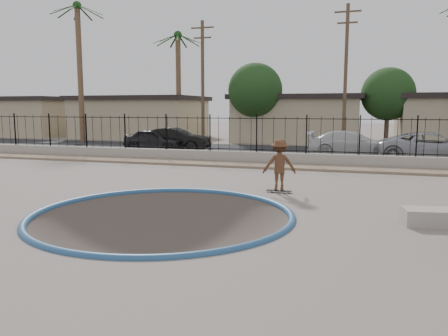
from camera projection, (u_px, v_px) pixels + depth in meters
ground at (263, 180)px, 24.09m from camera, size 120.00×120.00×2.20m
bowl_pit at (163, 215)px, 11.62m from camera, size 6.84×6.84×1.80m
coping_ring at (163, 215)px, 11.62m from camera, size 7.04×7.04×0.20m
rock_strip at (251, 165)px, 21.28m from camera, size 42.00×1.60×0.11m
retaining_wall at (256, 158)px, 22.28m from camera, size 42.00×0.45×0.60m
fence at (257, 134)px, 22.12m from camera, size 40.00×0.04×1.80m
street at (279, 151)px, 28.67m from camera, size 90.00×8.00×0.04m
house_west_far at (29, 116)px, 45.48m from camera, size 10.60×8.60×3.90m
house_west at (141, 117)px, 41.73m from camera, size 11.60×8.60×3.90m
house_center at (298, 118)px, 37.41m from camera, size 10.60×8.60×3.90m
palm_left at (79, 44)px, 35.33m from camera, size 2.30×2.30×11.30m
palm_mid at (178, 62)px, 37.27m from camera, size 2.30×2.30×9.30m
utility_pole_left at (203, 82)px, 31.65m from camera, size 1.70×0.24×9.00m
utility_pole_mid at (346, 75)px, 28.73m from camera, size 1.70×0.24×9.50m
street_tree_left at (255, 90)px, 34.65m from camera, size 4.32×4.32×6.36m
street_tree_mid at (388, 94)px, 32.76m from camera, size 3.96×3.96×5.83m
skater at (279, 168)px, 14.59m from camera, size 1.22×0.88×1.71m
skateboard at (279, 191)px, 14.70m from camera, size 0.86×0.24×0.07m
concrete_ledge at (438, 217)px, 10.59m from camera, size 1.69×0.95×0.40m
car_a at (156, 140)px, 28.47m from camera, size 4.37×2.08×1.44m
car_b at (175, 139)px, 28.55m from camera, size 4.63×1.93×1.49m
car_c at (351, 144)px, 25.35m from camera, size 5.04×2.09×1.46m
car_d at (434, 147)px, 22.64m from camera, size 5.71×2.96×1.54m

